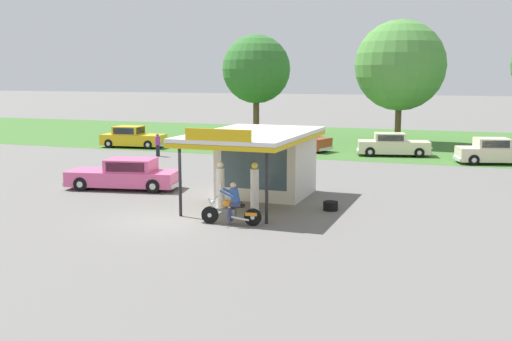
# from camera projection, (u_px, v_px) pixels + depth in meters

# --- Properties ---
(ground_plane) EXTENTS (300.00, 300.00, 0.00)m
(ground_plane) POSITION_uv_depth(u_px,v_px,m) (172.00, 220.00, 22.74)
(ground_plane) COLOR slate
(grass_verge_strip) EXTENTS (120.00, 24.00, 0.01)m
(grass_verge_strip) POSITION_uv_depth(u_px,v_px,m) (340.00, 140.00, 50.58)
(grass_verge_strip) COLOR #3D6B2D
(grass_verge_strip) RESTS_ON ground
(service_station_kiosk) EXTENTS (4.43, 7.54, 3.48)m
(service_station_kiosk) POSITION_uv_depth(u_px,v_px,m) (264.00, 158.00, 26.86)
(service_station_kiosk) COLOR beige
(service_station_kiosk) RESTS_ON ground
(gas_pump_nearside) EXTENTS (0.44, 0.44, 1.99)m
(gas_pump_nearside) POSITION_uv_depth(u_px,v_px,m) (221.00, 188.00, 24.30)
(gas_pump_nearside) COLOR slate
(gas_pump_nearside) RESTS_ON ground
(gas_pump_offside) EXTENTS (0.44, 0.44, 2.02)m
(gas_pump_offside) POSITION_uv_depth(u_px,v_px,m) (255.00, 190.00, 23.80)
(gas_pump_offside) COLOR slate
(gas_pump_offside) RESTS_ON ground
(motorcycle_with_rider) EXTENTS (2.26, 0.70, 1.58)m
(motorcycle_with_rider) POSITION_uv_depth(u_px,v_px,m) (232.00, 207.00, 21.92)
(motorcycle_with_rider) COLOR black
(motorcycle_with_rider) RESTS_ON ground
(featured_classic_sedan) EXTENTS (5.65, 2.79, 1.47)m
(featured_classic_sedan) POSITION_uv_depth(u_px,v_px,m) (125.00, 175.00, 28.86)
(featured_classic_sedan) COLOR #E55993
(featured_classic_sedan) RESTS_ON ground
(parked_car_back_row_centre_left) EXTENTS (5.05, 2.42, 1.60)m
(parked_car_back_row_centre_left) POSITION_uv_depth(u_px,v_px,m) (133.00, 138.00, 45.56)
(parked_car_back_row_centre_left) COLOR gold
(parked_car_back_row_centre_left) RESTS_ON ground
(parked_car_back_row_left) EXTENTS (5.15, 2.75, 1.54)m
(parked_car_back_row_left) POSITION_uv_depth(u_px,v_px,m) (393.00, 145.00, 40.78)
(parked_car_back_row_left) COLOR beige
(parked_car_back_row_left) RESTS_ON ground
(parked_car_back_row_centre_right) EXTENTS (5.17, 3.01, 1.59)m
(parked_car_back_row_centre_right) POSITION_uv_depth(u_px,v_px,m) (496.00, 152.00, 37.07)
(parked_car_back_row_centre_right) COLOR beige
(parked_car_back_row_centre_right) RESTS_ON ground
(parked_car_back_row_right) EXTENTS (5.29, 3.16, 1.59)m
(parked_car_back_row_right) POSITION_uv_depth(u_px,v_px,m) (298.00, 141.00, 43.59)
(parked_car_back_row_right) COLOR #993819
(parked_car_back_row_right) RESTS_ON ground
(bystander_chatting_near_pumps) EXTENTS (0.34, 0.34, 1.53)m
(bystander_chatting_near_pumps) POSITION_uv_depth(u_px,v_px,m) (158.00, 145.00, 40.45)
(bystander_chatting_near_pumps) COLOR black
(bystander_chatting_near_pumps) RESTS_ON ground
(tree_oak_left) EXTENTS (6.02, 6.02, 8.95)m
(tree_oak_left) POSITION_uv_depth(u_px,v_px,m) (256.00, 69.00, 53.01)
(tree_oak_left) COLOR brown
(tree_oak_left) RESTS_ON ground
(tree_oak_far_left) EXTENTS (7.08, 7.08, 9.71)m
(tree_oak_far_left) POSITION_uv_depth(u_px,v_px,m) (400.00, 67.00, 47.07)
(tree_oak_far_left) COLOR brown
(tree_oak_far_left) RESTS_ON ground
(spare_tire_stack) EXTENTS (0.60, 0.60, 0.36)m
(spare_tire_stack) POSITION_uv_depth(u_px,v_px,m) (331.00, 206.00, 24.34)
(spare_tire_stack) COLOR black
(spare_tire_stack) RESTS_ON ground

